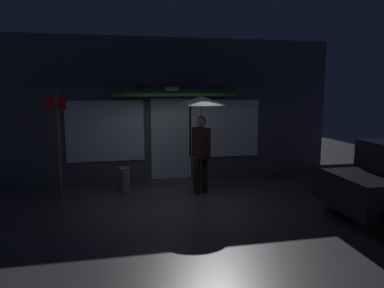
% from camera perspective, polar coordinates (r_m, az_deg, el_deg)
% --- Properties ---
extents(ground_plane, '(18.00, 18.00, 0.00)m').
position_cam_1_polar(ground_plane, '(8.26, -0.69, -8.75)').
color(ground_plane, '#38353A').
extents(building_facade, '(9.18, 1.00, 3.81)m').
position_cam_1_polar(building_facade, '(10.20, -3.42, 5.34)').
color(building_facade, '#4C4C56').
rests_on(building_facade, ground).
extents(person_with_umbrella, '(1.24, 1.24, 2.28)m').
position_cam_1_polar(person_with_umbrella, '(8.51, 1.42, 4.29)').
color(person_with_umbrella, black).
rests_on(person_with_umbrella, ground).
extents(street_sign_post, '(0.40, 0.07, 2.41)m').
position_cam_1_polar(street_sign_post, '(8.47, -19.91, 0.65)').
color(street_sign_post, '#595B60').
rests_on(street_sign_post, ground).
extents(sidewalk_bollard, '(0.26, 0.26, 0.58)m').
position_cam_1_polar(sidewalk_bollard, '(9.06, -10.39, -5.41)').
color(sidewalk_bollard, slate).
rests_on(sidewalk_bollard, ground).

